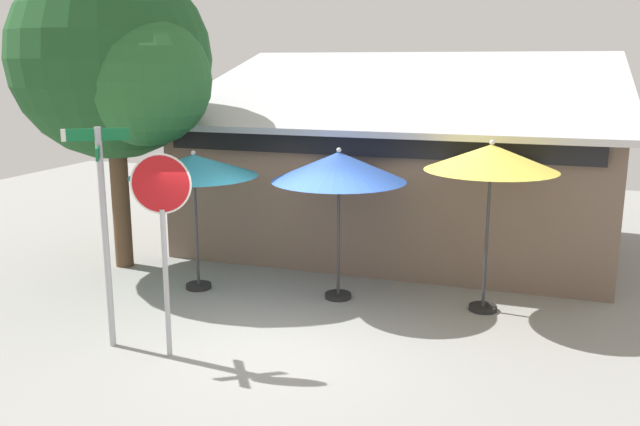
{
  "coord_description": "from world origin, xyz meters",
  "views": [
    {
      "loc": [
        3.35,
        -8.27,
        3.85
      ],
      "look_at": [
        0.12,
        1.2,
        1.6
      ],
      "focal_mm": 37.67,
      "sensor_mm": 36.0,
      "label": 1
    }
  ],
  "objects_px": {
    "stop_sign": "(163,217)",
    "shade_tree": "(118,64)",
    "patio_umbrella_teal_left": "(194,167)",
    "patio_umbrella_mustard_right": "(491,159)",
    "patio_umbrella_royal_blue_center": "(339,168)",
    "street_sign_post": "(104,217)"
  },
  "relations": [
    {
      "from": "patio_umbrella_teal_left",
      "to": "patio_umbrella_mustard_right",
      "type": "bearing_deg",
      "value": 6.06
    },
    {
      "from": "street_sign_post",
      "to": "shade_tree",
      "type": "xyz_separation_m",
      "value": [
        -1.88,
        3.19,
        1.99
      ]
    },
    {
      "from": "patio_umbrella_teal_left",
      "to": "shade_tree",
      "type": "bearing_deg",
      "value": 160.37
    },
    {
      "from": "patio_umbrella_mustard_right",
      "to": "shade_tree",
      "type": "bearing_deg",
      "value": 178.78
    },
    {
      "from": "patio_umbrella_royal_blue_center",
      "to": "patio_umbrella_mustard_right",
      "type": "relative_size",
      "value": 0.93
    },
    {
      "from": "patio_umbrella_teal_left",
      "to": "patio_umbrella_royal_blue_center",
      "type": "xyz_separation_m",
      "value": [
        2.45,
        0.32,
        0.06
      ]
    },
    {
      "from": "patio_umbrella_teal_left",
      "to": "patio_umbrella_royal_blue_center",
      "type": "distance_m",
      "value": 2.47
    },
    {
      "from": "patio_umbrella_royal_blue_center",
      "to": "shade_tree",
      "type": "height_order",
      "value": "shade_tree"
    },
    {
      "from": "street_sign_post",
      "to": "patio_umbrella_royal_blue_center",
      "type": "distance_m",
      "value": 3.75
    },
    {
      "from": "street_sign_post",
      "to": "patio_umbrella_royal_blue_center",
      "type": "bearing_deg",
      "value": 49.98
    },
    {
      "from": "stop_sign",
      "to": "shade_tree",
      "type": "relative_size",
      "value": 0.48
    },
    {
      "from": "street_sign_post",
      "to": "shade_tree",
      "type": "relative_size",
      "value": 0.53
    },
    {
      "from": "stop_sign",
      "to": "patio_umbrella_royal_blue_center",
      "type": "height_order",
      "value": "stop_sign"
    },
    {
      "from": "patio_umbrella_teal_left",
      "to": "patio_umbrella_royal_blue_center",
      "type": "bearing_deg",
      "value": 7.33
    },
    {
      "from": "patio_umbrella_royal_blue_center",
      "to": "patio_umbrella_mustard_right",
      "type": "height_order",
      "value": "patio_umbrella_mustard_right"
    },
    {
      "from": "stop_sign",
      "to": "patio_umbrella_mustard_right",
      "type": "relative_size",
      "value": 1.01
    },
    {
      "from": "shade_tree",
      "to": "street_sign_post",
      "type": "bearing_deg",
      "value": -59.52
    },
    {
      "from": "patio_umbrella_royal_blue_center",
      "to": "shade_tree",
      "type": "xyz_separation_m",
      "value": [
        -4.28,
        0.34,
        1.62
      ]
    },
    {
      "from": "patio_umbrella_teal_left",
      "to": "shade_tree",
      "type": "distance_m",
      "value": 2.57
    },
    {
      "from": "patio_umbrella_teal_left",
      "to": "patio_umbrella_mustard_right",
      "type": "xyz_separation_m",
      "value": [
        4.8,
        0.51,
        0.28
      ]
    },
    {
      "from": "stop_sign",
      "to": "patio_umbrella_teal_left",
      "type": "bearing_deg",
      "value": 110.94
    },
    {
      "from": "stop_sign",
      "to": "patio_umbrella_mustard_right",
      "type": "distance_m",
      "value": 4.94
    }
  ]
}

